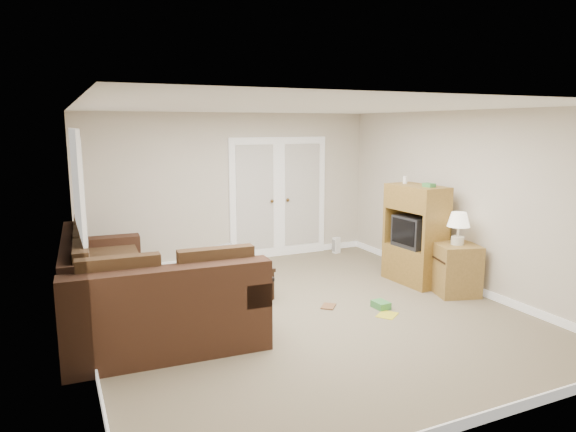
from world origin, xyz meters
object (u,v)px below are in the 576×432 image
tv_armoire (415,234)px  side_cabinet (456,265)px  coffee_table (236,278)px  sectional_sofa (130,295)px

tv_armoire → side_cabinet: 0.77m
coffee_table → tv_armoire: bearing=-29.1°
coffee_table → side_cabinet: 3.02m
tv_armoire → side_cabinet: (0.17, -0.68, -0.32)m
sectional_sofa → side_cabinet: 4.27m
sectional_sofa → side_cabinet: (4.21, -0.69, 0.04)m
coffee_table → tv_armoire: tv_armoire is taller
tv_armoire → sectional_sofa: bearing=176.1°
sectional_sofa → tv_armoire: bearing=2.7°
coffee_table → tv_armoire: (2.57, -0.58, 0.49)m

